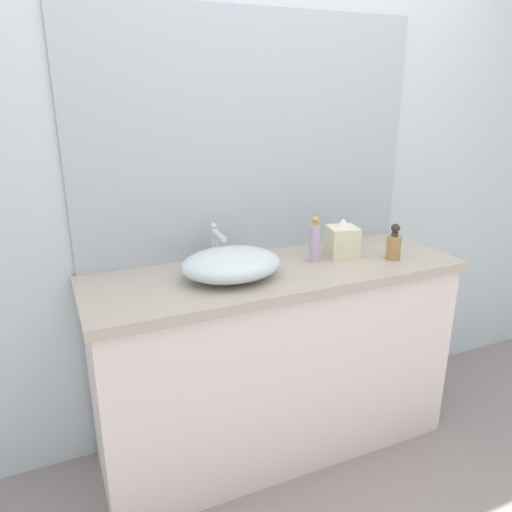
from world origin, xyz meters
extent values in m
cube|color=gray|center=(0.00, 0.00, -0.01)|extent=(6.00, 6.00, 0.02)
cube|color=silver|center=(0.00, 0.73, 1.30)|extent=(6.00, 0.06, 2.60)
cube|color=white|center=(-0.04, 0.42, 0.43)|extent=(1.59, 0.49, 0.85)
cube|color=#B8A797|center=(-0.04, 0.42, 0.87)|extent=(1.63, 0.53, 0.04)
cube|color=#B2BCC6|center=(-0.04, 0.69, 1.42)|extent=(1.58, 0.01, 1.05)
ellipsoid|color=silver|center=(-0.26, 0.40, 0.96)|extent=(0.41, 0.33, 0.12)
cylinder|color=silver|center=(-0.26, 0.60, 0.97)|extent=(0.03, 0.03, 0.16)
cylinder|color=silver|center=(-0.26, 0.54, 1.04)|extent=(0.03, 0.12, 0.03)
sphere|color=silver|center=(-0.26, 0.62, 1.06)|extent=(0.03, 0.03, 0.03)
cylinder|color=#C5A9D3|center=(0.15, 0.45, 0.98)|extent=(0.04, 0.04, 0.16)
cylinder|color=gold|center=(0.15, 0.45, 1.07)|extent=(0.02, 0.02, 0.02)
sphere|color=gold|center=(0.15, 0.45, 1.09)|extent=(0.03, 0.03, 0.03)
cylinder|color=gold|center=(0.15, 0.44, 1.09)|extent=(0.01, 0.02, 0.01)
cylinder|color=#AC8348|center=(0.49, 0.33, 0.95)|extent=(0.07, 0.07, 0.11)
cylinder|color=#393229|center=(0.49, 0.33, 1.01)|extent=(0.03, 0.03, 0.02)
sphere|color=#362A23|center=(0.49, 0.33, 1.04)|extent=(0.04, 0.04, 0.04)
cylinder|color=#32322C|center=(0.49, 0.32, 1.04)|extent=(0.02, 0.02, 0.02)
cube|color=beige|center=(0.31, 0.46, 0.96)|extent=(0.15, 0.15, 0.14)
cone|color=white|center=(0.31, 0.46, 1.05)|extent=(0.07, 0.07, 0.04)
camera|label=1|loc=(-0.92, -1.33, 1.62)|focal=34.43mm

